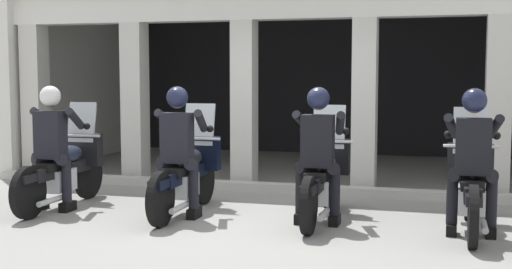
# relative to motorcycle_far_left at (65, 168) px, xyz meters

# --- Properties ---
(ground_plane) EXTENTS (80.00, 80.00, 0.00)m
(ground_plane) POSITION_rel_motorcycle_far_left_xyz_m (2.53, 3.09, -0.50)
(ground_plane) COLOR gray
(station_building) EXTENTS (10.40, 5.11, 3.14)m
(station_building) POSITION_rel_motorcycle_far_left_xyz_m (2.68, 4.83, 1.51)
(station_building) COLOR black
(station_building) RESTS_ON ground
(kerb_strip) EXTENTS (9.90, 0.24, 0.12)m
(kerb_strip) POSITION_rel_motorcycle_far_left_xyz_m (2.68, 1.79, -0.44)
(kerb_strip) COLOR #B7B5AD
(kerb_strip) RESTS_ON ground
(motorcycle_far_left) EXTENTS (0.62, 2.04, 1.35)m
(motorcycle_far_left) POSITION_rel_motorcycle_far_left_xyz_m (0.00, 0.00, 0.00)
(motorcycle_far_left) COLOR black
(motorcycle_far_left) RESTS_ON ground
(police_officer_far_left) EXTENTS (0.63, 0.61, 1.58)m
(police_officer_far_left) POSITION_rel_motorcycle_far_left_xyz_m (-0.00, -0.28, 0.44)
(police_officer_far_left) COLOR black
(police_officer_far_left) RESTS_ON ground
(motorcycle_center_left) EXTENTS (0.62, 2.04, 1.35)m
(motorcycle_center_left) POSITION_rel_motorcycle_far_left_xyz_m (1.69, 0.06, 0.00)
(motorcycle_center_left) COLOR black
(motorcycle_center_left) RESTS_ON ground
(police_officer_center_left) EXTENTS (0.63, 0.61, 1.58)m
(police_officer_center_left) POSITION_rel_motorcycle_far_left_xyz_m (1.69, -0.23, 0.44)
(police_officer_center_left) COLOR black
(police_officer_center_left) RESTS_ON ground
(motorcycle_center_right) EXTENTS (0.62, 2.04, 1.35)m
(motorcycle_center_right) POSITION_rel_motorcycle_far_left_xyz_m (3.37, 0.15, 0.00)
(motorcycle_center_right) COLOR black
(motorcycle_center_right) RESTS_ON ground
(police_officer_center_right) EXTENTS (0.63, 0.61, 1.58)m
(police_officer_center_right) POSITION_rel_motorcycle_far_left_xyz_m (3.37, -0.13, 0.44)
(police_officer_center_right) COLOR black
(police_officer_center_right) RESTS_ON ground
(motorcycle_far_right) EXTENTS (0.62, 2.04, 1.35)m
(motorcycle_far_right) POSITION_rel_motorcycle_far_left_xyz_m (5.06, 0.04, 0.00)
(motorcycle_far_right) COLOR black
(motorcycle_far_right) RESTS_ON ground
(police_officer_far_right) EXTENTS (0.63, 0.61, 1.58)m
(police_officer_far_right) POSITION_rel_motorcycle_far_left_xyz_m (5.06, -0.24, 0.44)
(police_officer_far_right) COLOR black
(police_officer_far_right) RESTS_ON ground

